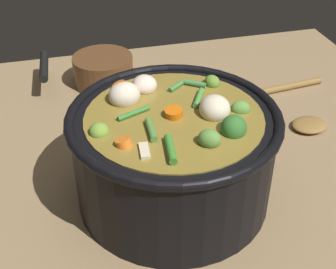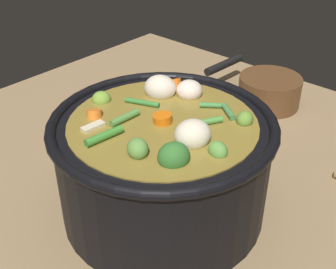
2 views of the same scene
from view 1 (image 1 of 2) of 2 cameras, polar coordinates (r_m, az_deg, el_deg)
ground_plane at (r=0.77m, az=0.63°, el=-7.25°), size 1.10×1.10×0.00m
cooking_pot at (r=0.72m, az=0.67°, el=-2.39°), size 0.31×0.31×0.18m
wooden_spoon at (r=1.00m, az=14.43°, el=3.02°), size 0.19×0.25×0.02m
small_saucepan at (r=1.07m, az=-7.93°, el=7.60°), size 0.13×0.20×0.06m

